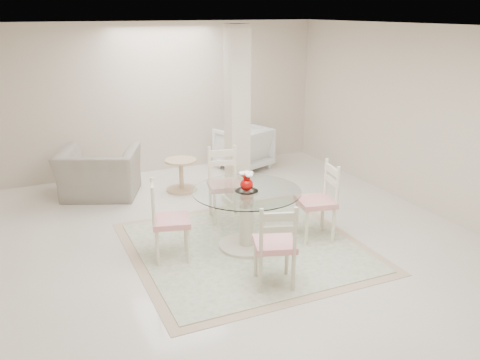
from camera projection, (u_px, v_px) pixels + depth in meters
name	position (u px, v px, depth m)	size (l,w,h in m)	color
ground	(242.00, 242.00, 6.65)	(7.00, 7.00, 0.00)	silver
room_shell	(243.00, 101.00, 6.06)	(6.02, 7.02, 2.71)	beige
column	(237.00, 118.00, 7.53)	(0.30, 0.30, 2.70)	beige
area_rug	(246.00, 247.00, 6.48)	(2.86, 2.86, 0.02)	tan
dining_table	(247.00, 219.00, 6.36)	(1.34, 1.34, 0.78)	beige
red_vase	(247.00, 181.00, 6.20)	(0.19, 0.18, 0.25)	#AA0805
dining_chair_east	(321.00, 195.00, 6.58)	(0.53, 0.53, 1.14)	#F4ECC9
dining_chair_north	(224.00, 178.00, 7.22)	(0.54, 0.54, 1.15)	#EFE8C5
dining_chair_west	(165.00, 215.00, 6.01)	(0.53, 0.53, 1.09)	beige
dining_chair_south	(276.00, 240.00, 5.38)	(0.54, 0.54, 1.08)	beige
recliner_taupe	(99.00, 173.00, 8.15)	(1.21, 1.05, 0.78)	gray
armchair_white	(244.00, 148.00, 9.61)	(0.85, 0.87, 0.80)	silver
side_table	(181.00, 176.00, 8.44)	(0.52, 0.52, 0.54)	tan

